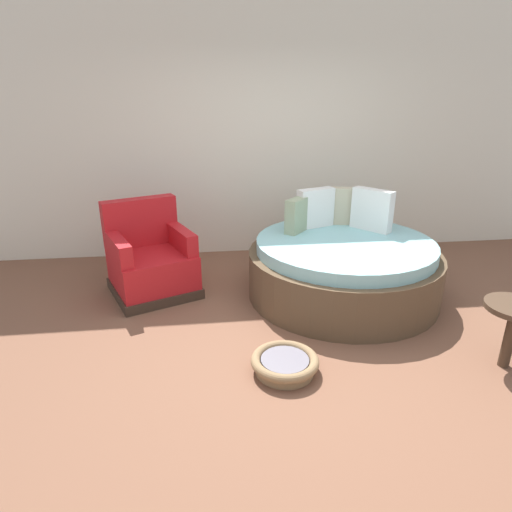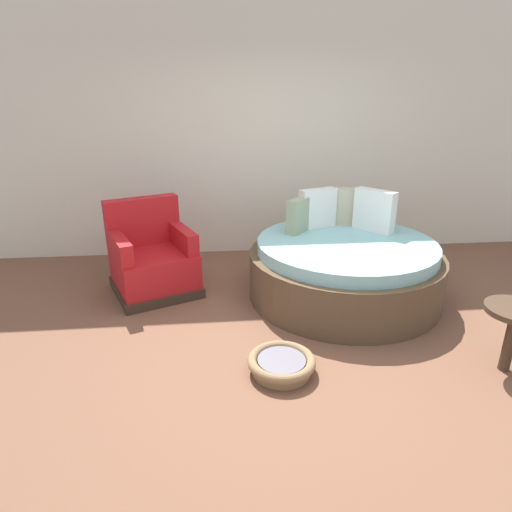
# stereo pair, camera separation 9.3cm
# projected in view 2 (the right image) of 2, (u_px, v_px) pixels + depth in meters

# --- Properties ---
(ground_plane) EXTENTS (8.00, 8.00, 0.02)m
(ground_plane) POSITION_uv_depth(u_px,v_px,m) (299.00, 351.00, 3.49)
(ground_plane) COLOR brown
(back_wall) EXTENTS (8.00, 0.12, 3.11)m
(back_wall) POSITION_uv_depth(u_px,v_px,m) (265.00, 128.00, 5.22)
(back_wall) COLOR silver
(back_wall) RESTS_ON ground_plane
(round_daybed) EXTENTS (1.91, 1.91, 1.03)m
(round_daybed) POSITION_uv_depth(u_px,v_px,m) (344.00, 267.00, 4.33)
(round_daybed) COLOR brown
(round_daybed) RESTS_ON ground_plane
(red_armchair) EXTENTS (1.05, 1.05, 0.94)m
(red_armchair) POSITION_uv_depth(u_px,v_px,m) (152.00, 261.00, 4.44)
(red_armchair) COLOR #38281E
(red_armchair) RESTS_ON ground_plane
(pet_basket) EXTENTS (0.51, 0.51, 0.13)m
(pet_basket) POSITION_uv_depth(u_px,v_px,m) (282.00, 364.00, 3.18)
(pet_basket) COLOR #8E704C
(pet_basket) RESTS_ON ground_plane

